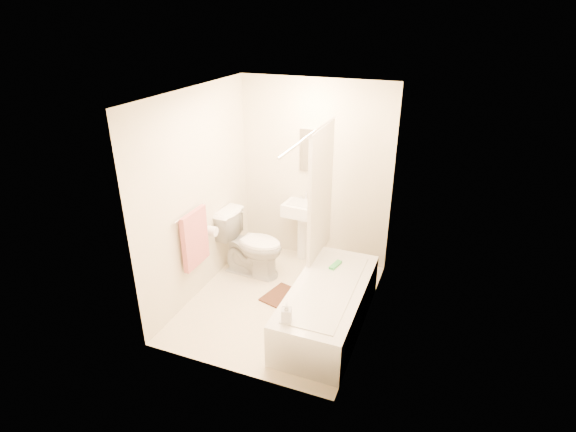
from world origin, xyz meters
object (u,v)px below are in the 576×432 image
at_px(toilet, 252,244).
at_px(sink, 302,228).
at_px(bath_mat, 290,300).
at_px(soap_bottle, 286,313).
at_px(bathtub, 328,306).

height_order(toilet, sink, sink).
height_order(toilet, bath_mat, toilet).
distance_m(toilet, bath_mat, 0.90).
height_order(toilet, soap_bottle, toilet).
distance_m(bathtub, bath_mat, 0.63).
bearing_deg(sink, soap_bottle, -69.92).
bearing_deg(toilet, bathtub, -115.97).
distance_m(toilet, sink, 0.75).
relative_size(bathtub, bath_mat, 2.80).
bearing_deg(toilet, bath_mat, -118.25).
distance_m(toilet, soap_bottle, 1.70).
xyz_separation_m(toilet, bathtub, (1.22, -0.67, -0.18)).
xyz_separation_m(sink, bathtub, (0.74, -1.26, -0.21)).
bearing_deg(toilet, sink, -35.98).
bearing_deg(bath_mat, toilet, 148.70).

